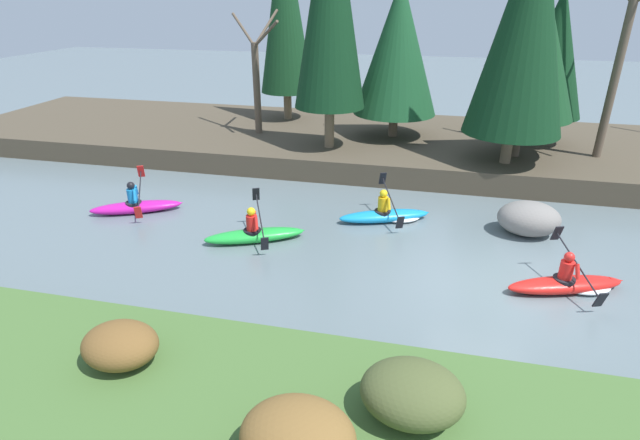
{
  "coord_description": "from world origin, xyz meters",
  "views": [
    {
      "loc": [
        -1.58,
        -10.57,
        6.24
      ],
      "look_at": [
        -4.36,
        1.45,
        0.55
      ],
      "focal_mm": 28.0,
      "sensor_mm": 36.0,
      "label": 1
    }
  ],
  "objects_px": {
    "kayaker_lead": "(570,283)",
    "kayaker_trailing": "(255,234)",
    "kayaker_middle": "(388,215)",
    "kayaker_far_back": "(137,206)",
    "boulder_midstream": "(529,218)"
  },
  "relations": [
    {
      "from": "kayaker_lead",
      "to": "kayaker_trailing",
      "type": "height_order",
      "value": "same"
    },
    {
      "from": "kayaker_lead",
      "to": "kayaker_middle",
      "type": "xyz_separation_m",
      "value": [
        -4.43,
        2.88,
        0.0
      ]
    },
    {
      "from": "kayaker_middle",
      "to": "kayaker_far_back",
      "type": "height_order",
      "value": "same"
    },
    {
      "from": "kayaker_middle",
      "to": "boulder_midstream",
      "type": "xyz_separation_m",
      "value": [
        3.9,
        0.01,
        0.28
      ]
    },
    {
      "from": "kayaker_lead",
      "to": "kayaker_middle",
      "type": "height_order",
      "value": "same"
    },
    {
      "from": "kayaker_trailing",
      "to": "boulder_midstream",
      "type": "height_order",
      "value": "kayaker_trailing"
    },
    {
      "from": "kayaker_middle",
      "to": "kayaker_far_back",
      "type": "relative_size",
      "value": 1.01
    },
    {
      "from": "kayaker_middle",
      "to": "kayaker_trailing",
      "type": "xyz_separation_m",
      "value": [
        -3.38,
        -2.13,
        0.02
      ]
    },
    {
      "from": "kayaker_trailing",
      "to": "boulder_midstream",
      "type": "bearing_deg",
      "value": -8.94
    },
    {
      "from": "kayaker_trailing",
      "to": "kayaker_far_back",
      "type": "height_order",
      "value": "same"
    },
    {
      "from": "kayaker_far_back",
      "to": "boulder_midstream",
      "type": "xyz_separation_m",
      "value": [
        11.51,
        1.11,
        0.26
      ]
    },
    {
      "from": "kayaker_trailing",
      "to": "kayaker_lead",
      "type": "bearing_deg",
      "value": -30.78
    },
    {
      "from": "boulder_midstream",
      "to": "kayaker_trailing",
      "type": "bearing_deg",
      "value": -163.62
    },
    {
      "from": "kayaker_lead",
      "to": "kayaker_middle",
      "type": "relative_size",
      "value": 1.01
    },
    {
      "from": "kayaker_lead",
      "to": "boulder_midstream",
      "type": "xyz_separation_m",
      "value": [
        -0.53,
        2.89,
        0.28
      ]
    }
  ]
}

